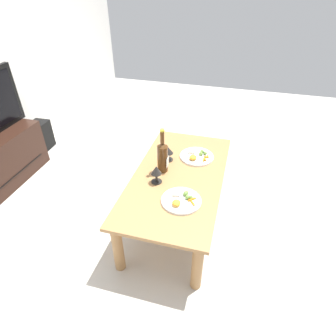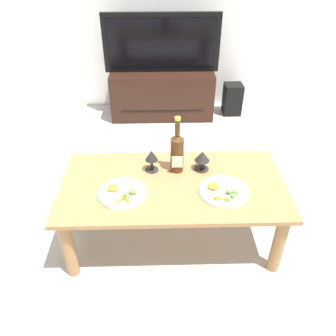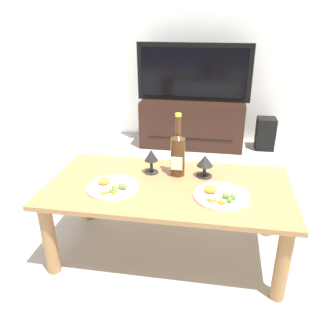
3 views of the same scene
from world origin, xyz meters
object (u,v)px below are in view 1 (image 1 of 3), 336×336
Objects in this scene: floor_speaker at (42,135)px; goblet_left at (156,171)px; wine_bottle at (163,156)px; dinner_plate_right at (197,156)px; dining_table at (178,183)px; dinner_plate_left at (181,200)px; goblet_right at (168,151)px.

goblet_left is (-0.80, -1.60, 0.37)m from floor_speaker.
wine_bottle reaches higher than dinner_plate_right.
floor_speaker is at bearing 77.34° from dinner_plate_right.
wine_bottle is (-0.66, -1.60, 0.41)m from floor_speaker.
wine_bottle is 1.27× the size of dinner_plate_right.
floor_speaker is at bearing 63.35° from goblet_left.
wine_bottle reaches higher than dining_table.
wine_bottle is at bearing -0.94° from goblet_left.
wine_bottle is 0.35m from dinner_plate_right.
goblet_left reaches higher than floor_speaker.
goblet_left is 0.50× the size of dinner_plate_right.
wine_bottle is at bearing 35.28° from dinner_plate_left.
goblet_left is at bearing 54.41° from dinner_plate_left.
goblet_left is (-0.12, 0.13, 0.17)m from dining_table.
goblet_right is at bearing 25.68° from dinner_plate_left.
goblet_left is 1.10× the size of goblet_right.
goblet_left is at bearing -118.65° from floor_speaker.
goblet_left is 0.52× the size of dinner_plate_left.
dinner_plate_right is at bearing -104.66° from floor_speaker.
floor_speaker is 1.78m from wine_bottle.
goblet_right reaches higher than dining_table.
floor_speaker is at bearing 72.44° from goblet_right.
floor_speaker is 1.15× the size of dinner_plate_right.
dinner_plate_left is 0.55m from dinner_plate_right.
dining_table is at bearing -102.63° from wine_bottle.
dinner_plate_right is at bearing -65.79° from goblet_right.
goblet_right reaches higher than floor_speaker.
dinner_plate_left is at bearing -119.81° from floor_speaker.
wine_bottle is 0.39m from dinner_plate_left.
goblet_right reaches higher than dinner_plate_right.
goblet_right is at bearing 0.00° from goblet_left.
goblet_left is (-0.15, 0.00, -0.04)m from wine_bottle.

